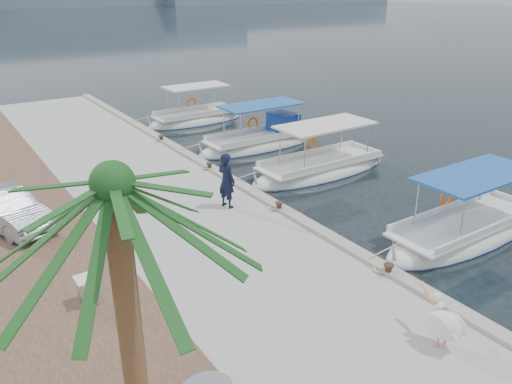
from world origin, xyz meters
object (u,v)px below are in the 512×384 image
fishing_caique_b (464,234)px  fishing_caique_e (195,120)px  date_palm (113,187)px  fishing_caique_c (320,171)px  pelican (443,323)px  parked_car (8,210)px  fishing_caique_d (260,143)px  fisherman (226,180)px

fishing_caique_b → fishing_caique_e: (-0.50, 18.44, 0.00)m
fishing_caique_b → fishing_caique_e: bearing=91.5°
date_palm → fishing_caique_b: bearing=12.8°
fishing_caique_c → pelican: (-5.79, -10.73, 0.95)m
fishing_caique_b → fishing_caique_e: size_ratio=1.16×
pelican → parked_car: parked_car is taller
parked_car → date_palm: bearing=-108.1°
fishing_caique_d → fishing_caique_c: bearing=-90.1°
fishing_caique_e → parked_car: bearing=-139.3°
parked_car → fisherman: bearing=-39.7°
pelican → fisherman: bearing=90.6°
fisherman → pelican: bearing=166.4°
fishing_caique_c → parked_car: size_ratio=1.95×
fishing_caique_d → date_palm: 20.10m
fishing_caique_c → date_palm: size_ratio=1.21×
date_palm → fishing_caique_e: bearing=60.9°
fishing_caique_c → fishing_caique_d: (0.01, 4.77, 0.07)m
date_palm → parked_car: bearing=91.1°
fishing_caique_b → fishing_caique_e: same height
fisherman → parked_car: (-6.67, 2.51, -0.38)m
fishing_caique_b → date_palm: bearing=-167.2°
fishing_caique_c → pelican: fishing_caique_c is taller
fishing_caique_c → parked_car: 12.60m
fishing_caique_e → fisherman: bearing=-112.7°
date_palm → pelican: bearing=-4.9°
fishing_caique_c → fishing_caique_d: bearing=89.9°
fishing_caique_d → fisherman: bearing=-132.0°
fishing_caique_b → parked_car: fishing_caique_b is taller
fishing_caique_d → fisherman: (-5.88, -6.54, 1.30)m
pelican → fisherman: (-0.09, 8.96, 0.42)m
fishing_caique_c → date_palm: bearing=-140.5°
fisherman → date_palm: date_palm is taller
fishing_caique_e → fishing_caique_d: bearing=-85.3°
pelican → parked_car: size_ratio=0.38×
fishing_caique_b → fishing_caique_c: (0.01, 7.36, -0.00)m
fishing_caique_b → pelican: 6.75m
fisherman → date_palm: 11.34m
fishing_caique_d → pelican: bearing=-110.5°
fishing_caique_d → date_palm: (-12.35, -14.94, 5.32)m
date_palm → parked_car: 11.76m
fishing_caique_d → date_palm: date_palm is taller
fishing_caique_b → parked_car: 14.96m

